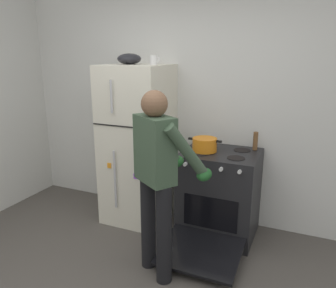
{
  "coord_description": "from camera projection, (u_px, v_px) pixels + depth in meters",
  "views": [
    {
      "loc": [
        1.21,
        -1.6,
        1.88
      ],
      "look_at": [
        -0.06,
        1.32,
        1.0
      ],
      "focal_mm": 35.76,
      "sensor_mm": 36.0,
      "label": 1
    }
  ],
  "objects": [
    {
      "name": "red_pot",
      "position": [
        205.0,
        145.0,
        3.36
      ],
      "size": [
        0.35,
        0.25,
        0.14
      ],
      "color": "orange",
      "rests_on": "stove_range"
    },
    {
      "name": "pepper_mill",
      "position": [
        255.0,
        141.0,
        3.4
      ],
      "size": [
        0.05,
        0.05,
        0.19
      ],
      "primitive_type": "cylinder",
      "color": "brown",
      "rests_on": "stove_range"
    },
    {
      "name": "person_cook",
      "position": [
        159.0,
        170.0,
        2.72
      ],
      "size": [
        0.64,
        0.67,
        1.6
      ],
      "color": "black",
      "rests_on": "ground"
    },
    {
      "name": "refrigerator",
      "position": [
        138.0,
        145.0,
        3.74
      ],
      "size": [
        0.68,
        0.72,
        1.75
      ],
      "color": "silver",
      "rests_on": "ground"
    },
    {
      "name": "kitchen_wall_back",
      "position": [
        196.0,
        101.0,
        3.74
      ],
      "size": [
        6.0,
        0.1,
        2.7
      ],
      "primitive_type": "cube",
      "color": "silver",
      "rests_on": "ground"
    },
    {
      "name": "stove_range",
      "position": [
        219.0,
        195.0,
        3.47
      ],
      "size": [
        0.76,
        1.21,
        0.91
      ],
      "color": "black",
      "rests_on": "ground"
    },
    {
      "name": "coffee_mug",
      "position": [
        154.0,
        60.0,
        3.47
      ],
      "size": [
        0.11,
        0.08,
        0.1
      ],
      "color": "silver",
      "rests_on": "refrigerator"
    },
    {
      "name": "mixing_bowl",
      "position": [
        129.0,
        59.0,
        3.52
      ],
      "size": [
        0.25,
        0.25,
        0.11
      ],
      "primitive_type": "ellipsoid",
      "color": "black",
      "rests_on": "refrigerator"
    }
  ]
}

